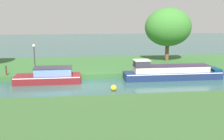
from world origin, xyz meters
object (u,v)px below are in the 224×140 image
object	(u,v)px
willow_tree_centre	(168,27)
channel_buoy	(114,88)
navy_narrowboat	(171,72)
lamp_post	(34,55)
mooring_post_near	(6,70)
maroon_barge	(50,76)

from	to	relation	value
willow_tree_centre	channel_buoy	xyz separation A→B (m)	(-7.24, -9.80, -3.88)
channel_buoy	navy_narrowboat	bearing A→B (deg)	29.50
willow_tree_centre	lamp_post	size ratio (longest dim) A/B	2.32
navy_narrowboat	mooring_post_near	distance (m)	13.95
willow_tree_centre	mooring_post_near	distance (m)	17.02
maroon_barge	navy_narrowboat	world-z (taller)	navy_narrowboat
mooring_post_near	channel_buoy	size ratio (longest dim) A/B	1.91
lamp_post	channel_buoy	distance (m)	8.37
maroon_barge	willow_tree_centre	distance (m)	14.30
willow_tree_centre	mooring_post_near	bearing A→B (deg)	-160.92
channel_buoy	maroon_barge	bearing A→B (deg)	148.00
willow_tree_centre	channel_buoy	distance (m)	12.79
mooring_post_near	willow_tree_centre	bearing A→B (deg)	19.08
lamp_post	mooring_post_near	world-z (taller)	lamp_post
lamp_post	navy_narrowboat	bearing A→B (deg)	-10.55
maroon_barge	channel_buoy	distance (m)	5.71
willow_tree_centre	lamp_post	xyz separation A→B (m)	(-13.56, -4.61, -2.10)
navy_narrowboat	mooring_post_near	world-z (taller)	navy_narrowboat
maroon_barge	channel_buoy	world-z (taller)	maroon_barge
lamp_post	mooring_post_near	size ratio (longest dim) A/B	3.05
lamp_post	channel_buoy	size ratio (longest dim) A/B	5.81
navy_narrowboat	lamp_post	size ratio (longest dim) A/B	3.35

